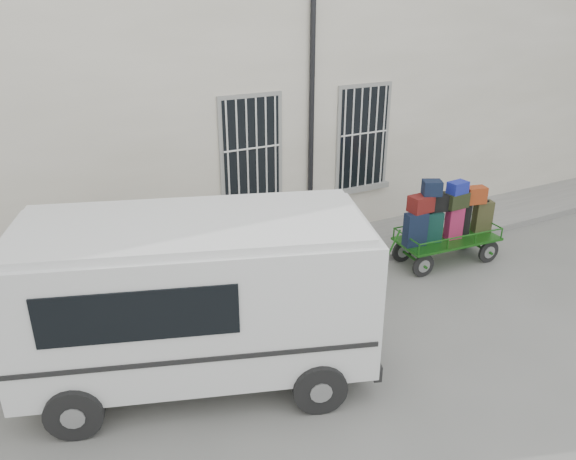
% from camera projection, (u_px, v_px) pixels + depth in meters
% --- Properties ---
extents(ground, '(80.00, 80.00, 0.00)m').
position_uv_depth(ground, '(344.00, 315.00, 9.89)').
color(ground, slate).
rests_on(ground, ground).
extents(building, '(24.00, 5.15, 6.00)m').
position_uv_depth(building, '(222.00, 94.00, 13.17)').
color(building, beige).
rests_on(building, ground).
extents(sidewalk, '(24.00, 1.70, 0.15)m').
position_uv_depth(sidewalk, '(287.00, 261.00, 11.65)').
color(sidewalk, slate).
rests_on(sidewalk, ground).
extents(luggage_cart, '(2.52, 1.13, 1.85)m').
position_uv_depth(luggage_cart, '(446.00, 221.00, 11.42)').
color(luggage_cart, black).
rests_on(luggage_cart, ground).
extents(van, '(5.28, 3.51, 2.47)m').
position_uv_depth(van, '(195.00, 291.00, 7.80)').
color(van, silver).
rests_on(van, ground).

